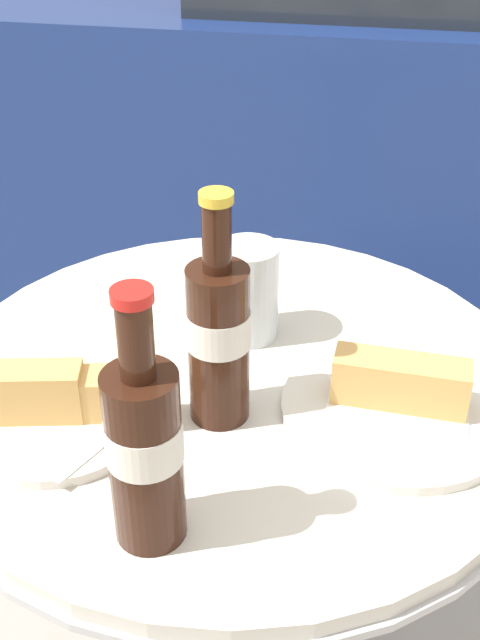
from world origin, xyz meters
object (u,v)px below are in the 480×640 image
(cola_bottle_right, at_px, (218,335))
(lunch_plate_near, at_px, (55,405))
(cola_bottle_left, at_px, (145,447))
(lunch_plate_far, at_px, (398,401))
(bistro_table, at_px, (235,467))
(drinking_glass, at_px, (250,295))

(cola_bottle_right, xyz_separation_m, lunch_plate_near, (-0.17, -0.05, -0.08))
(cola_bottle_left, distance_m, lunch_plate_far, 0.31)
(bistro_table, relative_size, cola_bottle_left, 2.79)
(cola_bottle_right, distance_m, lunch_plate_far, 0.21)
(lunch_plate_far, bearing_deg, cola_bottle_left, -134.84)
(bistro_table, relative_size, cola_bottle_right, 2.75)
(cola_bottle_left, height_order, lunch_plate_near, cola_bottle_left)
(cola_bottle_right, height_order, lunch_plate_near, cola_bottle_right)
(cola_bottle_right, distance_m, lunch_plate_near, 0.19)
(bistro_table, bearing_deg, drinking_glass, 87.88)
(drinking_glass, distance_m, lunch_plate_near, 0.27)
(cola_bottle_left, distance_m, lunch_plate_near, 0.20)
(cola_bottle_right, height_order, lunch_plate_far, cola_bottle_right)
(lunch_plate_far, bearing_deg, lunch_plate_near, -165.81)
(bistro_table, height_order, drinking_glass, drinking_glass)
(cola_bottle_right, relative_size, lunch_plate_far, 1.03)
(bistro_table, distance_m, lunch_plate_near, 0.28)
(bistro_table, relative_size, lunch_plate_near, 3.05)
(bistro_table, bearing_deg, lunch_plate_near, -142.18)
(cola_bottle_left, bearing_deg, lunch_plate_far, 45.16)
(bistro_table, distance_m, cola_bottle_right, 0.27)
(drinking_glass, relative_size, lunch_plate_far, 0.48)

